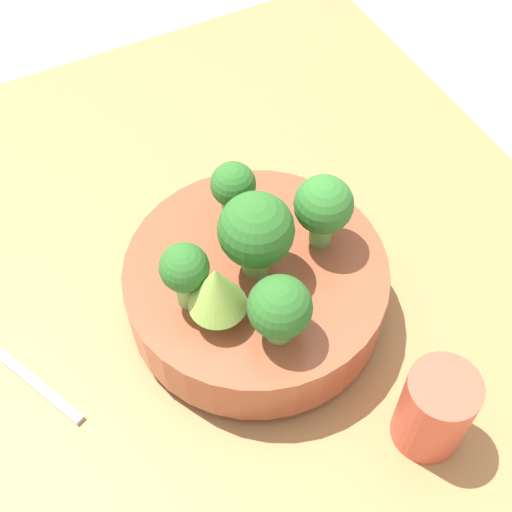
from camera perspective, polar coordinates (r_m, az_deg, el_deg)
ground_plane at (r=0.77m, az=-1.10°, el=-8.23°), size 6.00×6.00×0.00m
table at (r=0.75m, az=-1.13°, el=-7.46°), size 1.01×0.82×0.04m
bowl at (r=0.72m, az=-0.00°, el=-2.50°), size 0.26×0.26×0.08m
broccoli_floret_front at (r=0.63m, az=-5.72°, el=-1.20°), size 0.05×0.05×0.07m
broccoli_floret_back at (r=0.67m, az=5.42°, el=3.96°), size 0.06×0.06×0.08m
broccoli_floret_center at (r=0.64m, az=-0.00°, el=1.96°), size 0.07×0.07×0.10m
romanesco_piece_near at (r=0.62m, az=-3.16°, el=-2.72°), size 0.05×0.05×0.08m
broccoli_floret_right at (r=0.61m, az=1.91°, el=-4.23°), size 0.06×0.06×0.07m
broccoli_floret_left at (r=0.69m, az=-1.83°, el=5.41°), size 0.04×0.04×0.07m
cup at (r=0.66m, az=14.10°, el=-11.85°), size 0.06×0.06×0.10m
fork at (r=0.75m, az=-18.71°, el=-8.36°), size 0.17×0.09×0.01m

